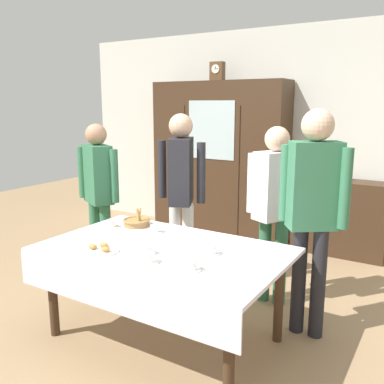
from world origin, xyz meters
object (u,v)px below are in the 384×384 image
at_px(tea_cup_far_left, 212,250).
at_px(person_beside_shelf, 275,199).
at_px(bread_basket, 137,222).
at_px(tea_cup_mid_right, 147,250).
at_px(book_stack, 343,178).
at_px(tea_cup_near_left, 155,229).
at_px(bookshelf_low, 340,218).
at_px(tea_cup_front_edge, 149,259).
at_px(spoon_far_right, 219,286).
at_px(person_behind_table_left, 313,201).
at_px(pastry_plate, 100,250).
at_px(wall_cabinet, 219,160).
at_px(dining_table, 161,261).
at_px(person_near_right_end, 98,186).
at_px(spoon_back_edge, 76,238).
at_px(spoon_front_edge, 250,250).
at_px(mantel_clock, 217,71).
at_px(tea_cup_mid_left, 192,266).
at_px(person_by_cabinet, 181,183).
at_px(tea_cup_back_edge, 111,224).

bearing_deg(tea_cup_far_left, person_beside_shelf, 83.22).
bearing_deg(bread_basket, tea_cup_mid_right, -45.21).
height_order(book_stack, tea_cup_near_left, book_stack).
relative_size(bookshelf_low, tea_cup_front_edge, 8.14).
relative_size(spoon_far_right, person_behind_table_left, 0.07).
relative_size(tea_cup_mid_right, pastry_plate, 0.46).
bearing_deg(person_beside_shelf, spoon_far_right, -82.15).
relative_size(wall_cabinet, tea_cup_mid_right, 15.76).
xyz_separation_m(tea_cup_mid_right, tea_cup_near_left, (-0.25, 0.44, 0.00)).
height_order(dining_table, bread_basket, bread_basket).
bearing_deg(tea_cup_near_left, bread_basket, 164.56).
height_order(tea_cup_front_edge, person_beside_shelf, person_beside_shelf).
bearing_deg(pastry_plate, person_near_right_end, 134.00).
distance_m(wall_cabinet, tea_cup_mid_right, 2.87).
height_order(person_near_right_end, person_behind_table_left, person_behind_table_left).
relative_size(bookshelf_low, tea_cup_near_left, 8.14).
relative_size(tea_cup_front_edge, person_beside_shelf, 0.08).
distance_m(tea_cup_mid_right, bread_basket, 0.72).
height_order(tea_cup_near_left, spoon_back_edge, tea_cup_near_left).
xyz_separation_m(tea_cup_mid_right, tea_cup_front_edge, (0.12, -0.13, 0.00)).
bearing_deg(spoon_back_edge, spoon_far_right, -8.28).
bearing_deg(spoon_far_right, book_stack, 89.44).
relative_size(spoon_front_edge, person_near_right_end, 0.08).
height_order(mantel_clock, tea_cup_mid_left, mantel_clock).
bearing_deg(person_behind_table_left, wall_cabinet, 133.19).
bearing_deg(tea_cup_mid_left, spoon_far_right, -26.88).
relative_size(tea_cup_mid_right, person_beside_shelf, 0.08).
distance_m(wall_cabinet, person_beside_shelf, 2.07).
height_order(pastry_plate, person_by_cabinet, person_by_cabinet).
bearing_deg(person_near_right_end, bread_basket, -22.93).
bearing_deg(bookshelf_low, spoon_far_right, -90.56).
xyz_separation_m(bookshelf_low, spoon_front_edge, (-0.13, -2.32, 0.28)).
bearing_deg(spoon_front_edge, person_beside_shelf, 97.17).
relative_size(tea_cup_mid_left, spoon_back_edge, 1.09).
distance_m(pastry_plate, spoon_far_right, 1.02).
distance_m(spoon_far_right, person_by_cabinet, 1.70).
relative_size(tea_cup_back_edge, tea_cup_far_left, 1.00).
height_order(dining_table, pastry_plate, pastry_plate).
bearing_deg(bookshelf_low, tea_cup_mid_right, -104.58).
distance_m(tea_cup_near_left, person_behind_table_left, 1.28).
height_order(dining_table, person_by_cabinet, person_by_cabinet).
height_order(tea_cup_front_edge, tea_cup_near_left, same).
distance_m(tea_cup_back_edge, bread_basket, 0.22).
distance_m(mantel_clock, spoon_front_edge, 3.08).
xyz_separation_m(tea_cup_front_edge, person_near_right_end, (-1.36, 0.95, 0.20)).
xyz_separation_m(tea_cup_mid_right, spoon_front_edge, (0.59, 0.44, -0.02)).
distance_m(tea_cup_far_left, tea_cup_front_edge, 0.45).
relative_size(tea_cup_far_left, person_beside_shelf, 0.08).
bearing_deg(dining_table, person_by_cabinet, 114.57).
relative_size(tea_cup_mid_left, bread_basket, 0.54).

